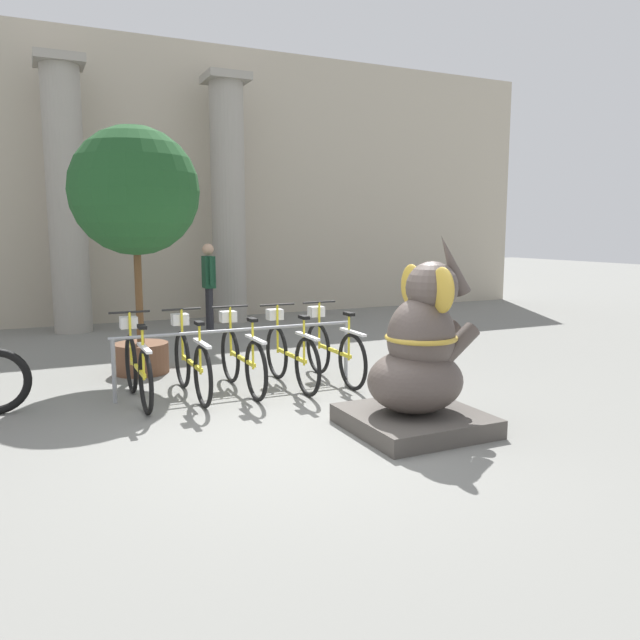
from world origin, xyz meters
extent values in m
plane|color=slate|center=(0.00, 0.00, 0.00)|extent=(60.00, 60.00, 0.00)
cube|color=#B2A893|center=(0.00, 8.60, 3.00)|extent=(20.00, 0.20, 6.00)
cylinder|color=gray|center=(-1.59, 7.60, 2.50)|extent=(0.71, 0.71, 5.00)
cube|color=gray|center=(-1.59, 7.60, 5.08)|extent=(0.89, 0.89, 0.16)
cylinder|color=gray|center=(1.59, 7.60, 2.50)|extent=(0.71, 0.71, 5.00)
cube|color=gray|center=(1.59, 7.60, 5.08)|extent=(0.89, 0.89, 0.16)
cylinder|color=gray|center=(-1.54, 1.95, 0.38)|extent=(0.05, 0.05, 0.75)
cylinder|color=gray|center=(1.46, 1.95, 0.38)|extent=(0.05, 0.05, 0.75)
cylinder|color=gray|center=(-0.04, 1.95, 0.75)|extent=(3.10, 0.04, 0.04)
torus|color=black|center=(-1.29, 2.34, 0.36)|extent=(0.05, 0.72, 0.72)
torus|color=black|center=(-1.29, 1.33, 0.36)|extent=(0.05, 0.72, 0.72)
cube|color=yellow|center=(-1.29, 1.84, 0.41)|extent=(0.04, 0.91, 0.04)
cube|color=silver|center=(-1.29, 1.33, 0.73)|extent=(0.06, 0.60, 0.03)
cylinder|color=yellow|center=(-1.29, 1.43, 0.64)|extent=(0.03, 0.03, 0.57)
cube|color=black|center=(-1.29, 1.43, 0.94)|extent=(0.08, 0.18, 0.04)
cylinder|color=yellow|center=(-1.29, 2.30, 0.68)|extent=(0.03, 0.03, 0.64)
cylinder|color=black|center=(-1.29, 2.30, 1.00)|extent=(0.48, 0.03, 0.03)
cube|color=silver|center=(-1.29, 2.40, 0.86)|extent=(0.20, 0.16, 0.14)
torus|color=black|center=(-0.66, 2.34, 0.36)|extent=(0.05, 0.72, 0.72)
torus|color=black|center=(-0.66, 1.34, 0.36)|extent=(0.05, 0.72, 0.72)
cube|color=yellow|center=(-0.66, 1.84, 0.41)|extent=(0.04, 0.91, 0.04)
cube|color=silver|center=(-0.66, 1.34, 0.73)|extent=(0.06, 0.60, 0.03)
cylinder|color=yellow|center=(-0.66, 1.44, 0.64)|extent=(0.03, 0.03, 0.57)
cube|color=black|center=(-0.66, 1.44, 0.94)|extent=(0.08, 0.18, 0.04)
cylinder|color=yellow|center=(-0.66, 2.30, 0.68)|extent=(0.03, 0.03, 0.64)
cylinder|color=black|center=(-0.66, 2.30, 1.00)|extent=(0.48, 0.03, 0.03)
cube|color=silver|center=(-0.66, 2.40, 0.86)|extent=(0.20, 0.16, 0.14)
torus|color=black|center=(-0.04, 2.34, 0.36)|extent=(0.05, 0.72, 0.72)
torus|color=black|center=(-0.04, 1.33, 0.36)|extent=(0.05, 0.72, 0.72)
cube|color=yellow|center=(-0.04, 1.83, 0.41)|extent=(0.04, 0.91, 0.04)
cube|color=silver|center=(-0.04, 1.33, 0.73)|extent=(0.06, 0.60, 0.03)
cylinder|color=yellow|center=(-0.04, 1.43, 0.64)|extent=(0.03, 0.03, 0.57)
cube|color=black|center=(-0.04, 1.43, 0.94)|extent=(0.08, 0.18, 0.04)
cylinder|color=yellow|center=(-0.04, 2.30, 0.68)|extent=(0.03, 0.03, 0.64)
cylinder|color=black|center=(-0.04, 2.30, 1.00)|extent=(0.48, 0.03, 0.03)
cube|color=silver|center=(-0.04, 2.40, 0.86)|extent=(0.20, 0.16, 0.14)
torus|color=black|center=(0.59, 2.27, 0.36)|extent=(0.05, 0.72, 0.72)
torus|color=black|center=(0.59, 1.27, 0.36)|extent=(0.05, 0.72, 0.72)
cube|color=yellow|center=(0.59, 1.77, 0.41)|extent=(0.04, 0.91, 0.04)
cube|color=silver|center=(0.59, 1.27, 0.73)|extent=(0.06, 0.60, 0.03)
cylinder|color=yellow|center=(0.59, 1.37, 0.64)|extent=(0.03, 0.03, 0.57)
cube|color=black|center=(0.59, 1.37, 0.94)|extent=(0.08, 0.18, 0.04)
cylinder|color=yellow|center=(0.59, 2.23, 0.68)|extent=(0.03, 0.03, 0.64)
cylinder|color=black|center=(0.59, 2.23, 1.00)|extent=(0.48, 0.03, 0.03)
cube|color=silver|center=(0.59, 2.33, 0.86)|extent=(0.20, 0.16, 0.14)
torus|color=black|center=(1.21, 2.30, 0.36)|extent=(0.05, 0.72, 0.72)
torus|color=black|center=(1.21, 1.30, 0.36)|extent=(0.05, 0.72, 0.72)
cube|color=yellow|center=(1.21, 1.80, 0.41)|extent=(0.04, 0.91, 0.04)
cube|color=silver|center=(1.21, 1.30, 0.73)|extent=(0.06, 0.60, 0.03)
cylinder|color=yellow|center=(1.21, 1.40, 0.64)|extent=(0.03, 0.03, 0.57)
cube|color=black|center=(1.21, 1.40, 0.94)|extent=(0.08, 0.18, 0.04)
cylinder|color=yellow|center=(1.21, 2.26, 0.68)|extent=(0.03, 0.03, 0.64)
cylinder|color=black|center=(1.21, 2.26, 1.00)|extent=(0.48, 0.03, 0.03)
cube|color=silver|center=(1.21, 2.36, 0.86)|extent=(0.20, 0.16, 0.14)
cube|color=#4C4742|center=(1.04, -0.34, 0.09)|extent=(1.26, 1.26, 0.18)
ellipsoid|color=#4C423D|center=(1.04, -0.34, 0.50)|extent=(0.98, 0.86, 0.63)
ellipsoid|color=#4C423D|center=(1.09, -0.34, 0.93)|extent=(0.69, 0.63, 0.80)
sphere|color=#4C423D|center=(1.21, -0.34, 1.42)|extent=(0.52, 0.52, 0.52)
ellipsoid|color=#B79333|center=(1.14, -0.08, 1.42)|extent=(0.08, 0.37, 0.44)
ellipsoid|color=#B79333|center=(1.14, -0.60, 1.42)|extent=(0.08, 0.37, 0.44)
cone|color=#4C423D|center=(1.44, -0.34, 1.64)|extent=(0.44, 0.18, 0.65)
cylinder|color=#4C423D|center=(1.41, -0.19, 0.84)|extent=(0.51, 0.17, 0.46)
cylinder|color=#4C423D|center=(1.41, -0.48, 0.84)|extent=(0.51, 0.17, 0.46)
torus|color=#B79333|center=(1.09, -0.34, 0.93)|extent=(0.72, 0.72, 0.05)
cylinder|color=#28282D|center=(0.89, 6.79, 0.42)|extent=(0.11, 0.11, 0.84)
cylinder|color=#28282D|center=(0.89, 6.62, 0.42)|extent=(0.11, 0.11, 0.84)
cube|color=#19472D|center=(0.89, 6.71, 1.15)|extent=(0.20, 0.32, 0.63)
sphere|color=tan|center=(0.89, 6.71, 1.60)|extent=(0.23, 0.23, 0.23)
cylinder|color=#19472D|center=(0.89, 6.91, 1.18)|extent=(0.07, 0.07, 0.57)
cylinder|color=#19472D|center=(0.89, 6.51, 1.18)|extent=(0.07, 0.07, 0.57)
cylinder|color=brown|center=(-1.00, 3.39, 0.21)|extent=(0.74, 0.74, 0.42)
cylinder|color=brown|center=(-1.00, 3.39, 1.11)|extent=(0.10, 0.10, 1.39)
sphere|color=#1E4C23|center=(-1.00, 3.39, 2.50)|extent=(1.72, 1.72, 1.72)
camera|label=1|loc=(-2.39, -5.37, 1.97)|focal=35.00mm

